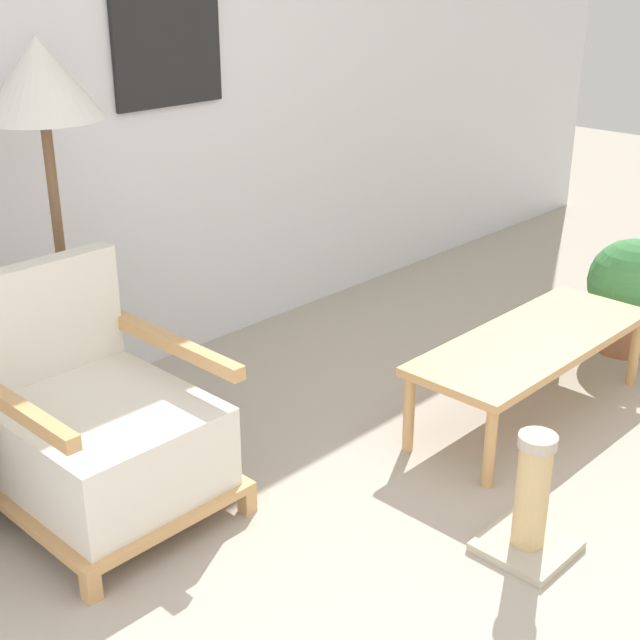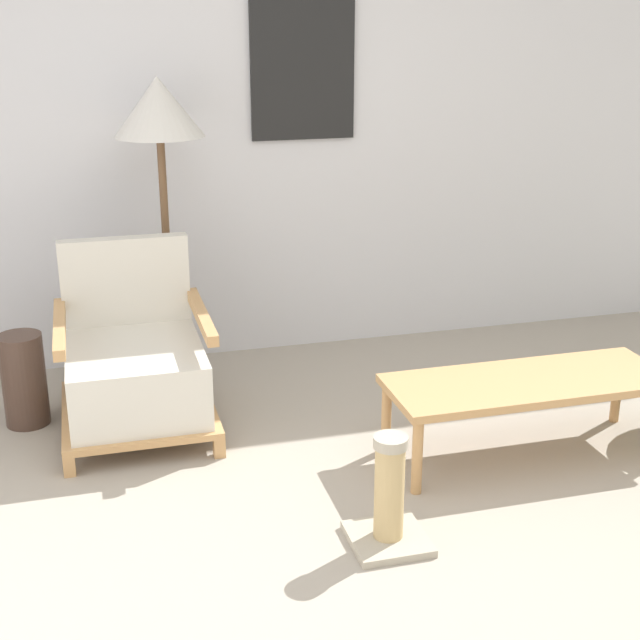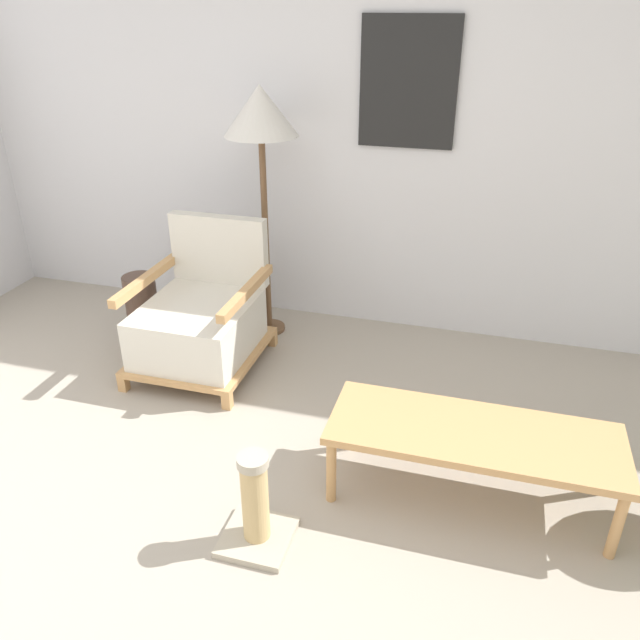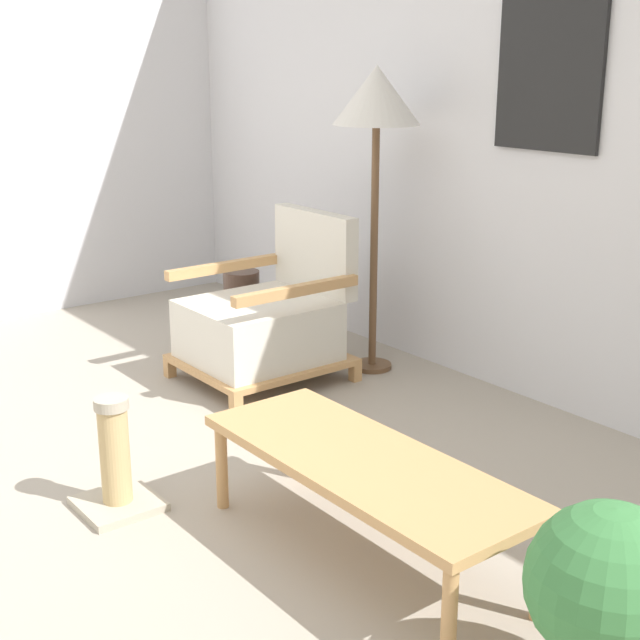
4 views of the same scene
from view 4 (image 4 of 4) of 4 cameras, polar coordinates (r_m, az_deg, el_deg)
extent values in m
plane|color=#A89E8E|center=(3.38, -19.81, -12.75)|extent=(14.00, 14.00, 0.00)
cube|color=silver|center=(4.39, 11.67, 12.99)|extent=(8.00, 0.06, 2.70)
cube|color=black|center=(4.16, 14.48, 15.39)|extent=(0.56, 0.02, 0.72)
cube|color=tan|center=(4.68, -9.59, -3.07)|extent=(0.05, 0.05, 0.09)
cube|color=tan|center=(4.17, -5.40, -5.43)|extent=(0.05, 0.05, 0.09)
cube|color=tan|center=(5.04, -2.37, -1.42)|extent=(0.05, 0.05, 0.09)
cube|color=tan|center=(4.56, 2.26, -3.37)|extent=(0.05, 0.05, 0.09)
cube|color=tan|center=(4.58, -3.75, -2.53)|extent=(0.68, 0.77, 0.03)
cube|color=silver|center=(4.52, -4.00, -0.63)|extent=(0.60, 0.67, 0.30)
cube|color=silver|center=(4.63, -0.32, 4.43)|extent=(0.60, 0.08, 0.42)
cube|color=tan|center=(4.71, -5.99, 3.43)|extent=(0.05, 0.71, 0.05)
cube|color=tan|center=(4.21, -1.47, 1.91)|extent=(0.05, 0.71, 0.05)
cylinder|color=brown|center=(4.76, 3.34, -2.93)|extent=(0.21, 0.21, 0.03)
cylinder|color=brown|center=(4.59, 3.47, 4.58)|extent=(0.04, 0.04, 1.25)
cone|color=silver|center=(4.49, 3.65, 14.18)|extent=(0.44, 0.44, 0.28)
cube|color=tan|center=(2.91, 2.82, -9.11)|extent=(1.23, 0.45, 0.04)
cylinder|color=tan|center=(3.31, -6.31, -9.30)|extent=(0.04, 0.04, 0.32)
cylinder|color=tan|center=(2.53, 8.27, -18.34)|extent=(0.04, 0.04, 0.32)
cylinder|color=tan|center=(3.50, -1.04, -7.71)|extent=(0.04, 0.04, 0.32)
cylinder|color=tan|center=(2.77, 13.88, -15.28)|extent=(0.04, 0.04, 0.32)
cylinder|color=#473328|center=(5.05, -5.01, 0.69)|extent=(0.20, 0.20, 0.44)
sphere|color=#3D7F42|center=(2.39, 17.97, -15.81)|extent=(0.42, 0.42, 0.42)
cube|color=#B2A893|center=(3.43, -12.78, -11.40)|extent=(0.28, 0.28, 0.03)
cylinder|color=tan|center=(3.34, -12.99, -8.42)|extent=(0.11, 0.11, 0.36)
cylinder|color=#B2A893|center=(3.27, -13.22, -5.21)|extent=(0.13, 0.13, 0.04)
camera|label=1|loc=(5.01, -39.00, 15.79)|focal=50.00mm
camera|label=2|loc=(4.05, -60.62, 12.13)|focal=50.00mm
camera|label=3|loc=(2.12, -55.31, 20.19)|focal=35.00mm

